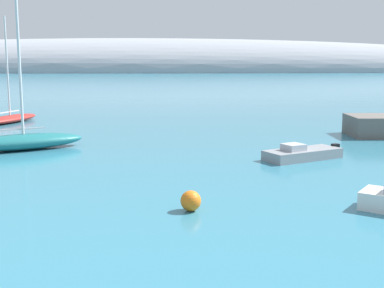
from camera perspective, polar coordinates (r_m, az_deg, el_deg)
distant_ridge at (r=226.39m, az=-6.81°, el=7.83°), size 378.60×50.58×27.82m
sailboat_teal_near_shore at (r=37.64m, az=-17.84°, el=0.34°), size 8.28×5.86×10.19m
sailboat_red_mid_mooring at (r=53.61m, az=-19.16°, el=2.72°), size 4.61×7.86×10.08m
motorboat_grey_alongside_breakwater at (r=33.24m, az=11.89°, el=-1.03°), size 5.36×4.00×1.02m
mooring_buoy_orange at (r=21.74m, az=-0.14°, el=-6.20°), size 0.86×0.86×0.86m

